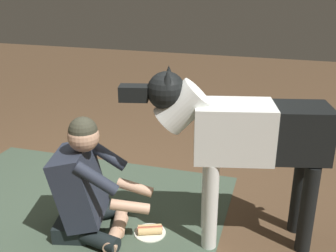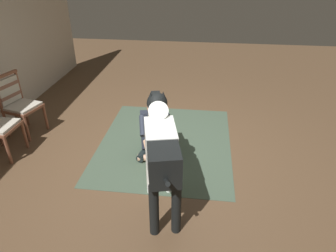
{
  "view_description": "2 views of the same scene",
  "coord_description": "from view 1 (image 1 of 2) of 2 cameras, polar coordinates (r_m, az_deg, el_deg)",
  "views": [
    {
      "loc": [
        -1.29,
        2.37,
        1.76
      ],
      "look_at": [
        -0.63,
        0.13,
        0.86
      ],
      "focal_mm": 43.0,
      "sensor_mm": 36.0,
      "label": 1
    },
    {
      "loc": [
        -3.76,
        -0.45,
        2.56
      ],
      "look_at": [
        -0.69,
        -0.07,
        0.82
      ],
      "focal_mm": 32.78,
      "sensor_mm": 36.0,
      "label": 2
    }
  ],
  "objects": [
    {
      "name": "ground_plane",
      "position": [
        3.22,
        -10.33,
        -12.35
      ],
      "size": [
        13.07,
        13.07,
        0.0
      ],
      "primitive_type": "plane",
      "color": "brown"
    },
    {
      "name": "hot_dog_on_plate",
      "position": [
        2.97,
        -2.57,
        -14.6
      ],
      "size": [
        0.23,
        0.23,
        0.06
      ],
      "color": "white",
      "rests_on": "ground"
    },
    {
      "name": "area_rug",
      "position": [
        3.25,
        -14.72,
        -12.29
      ],
      "size": [
        2.4,
        1.99,
        0.01
      ],
      "primitive_type": "cube",
      "color": "#405140",
      "rests_on": "ground"
    },
    {
      "name": "person_sitting_on_floor",
      "position": [
        2.86,
        -11.45,
        -8.55
      ],
      "size": [
        0.73,
        0.57,
        0.88
      ],
      "color": "black",
      "rests_on": "ground"
    },
    {
      "name": "large_dog",
      "position": [
        2.61,
        10.5,
        -1.42
      ],
      "size": [
        1.47,
        0.51,
        1.21
      ],
      "color": "white",
      "rests_on": "ground"
    }
  ]
}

